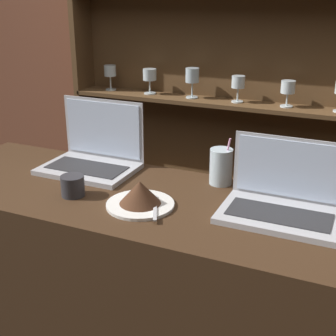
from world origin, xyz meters
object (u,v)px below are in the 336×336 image
(laptop_near, at_px, (94,154))
(coffee_cup, at_px, (73,186))
(laptop_far, at_px, (283,199))
(cake_plate, at_px, (140,196))
(water_glass, at_px, (221,166))

(laptop_near, distance_m, coffee_cup, 0.26)
(laptop_far, bearing_deg, cake_plate, -162.92)
(cake_plate, bearing_deg, water_glass, 58.11)
(coffee_cup, bearing_deg, laptop_far, 12.54)
(cake_plate, relative_size, coffee_cup, 2.77)
(cake_plate, distance_m, water_glass, 0.32)
(water_glass, height_order, coffee_cup, water_glass)
(laptop_near, height_order, coffee_cup, laptop_near)
(coffee_cup, bearing_deg, laptop_near, 106.74)
(laptop_near, height_order, water_glass, laptop_near)
(laptop_near, distance_m, water_glass, 0.48)
(laptop_far, distance_m, water_glass, 0.28)
(coffee_cup, bearing_deg, cake_plate, 4.28)
(laptop_near, height_order, laptop_far, laptop_near)
(laptop_far, distance_m, cake_plate, 0.43)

